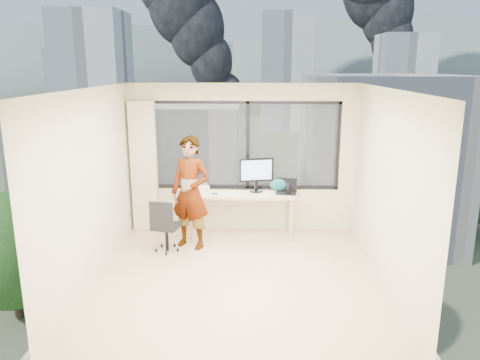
{
  "coord_description": "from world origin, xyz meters",
  "views": [
    {
      "loc": [
        0.25,
        -5.96,
        2.9
      ],
      "look_at": [
        0.0,
        1.0,
        1.15
      ],
      "focal_mm": 34.45,
      "sensor_mm": 36.0,
      "label": 1
    }
  ],
  "objects_px": {
    "chair": "(166,225)",
    "game_console": "(199,187)",
    "monitor": "(256,175)",
    "handbag": "(279,185)",
    "laptop": "(286,187)",
    "desk": "(241,214)",
    "person": "(190,193)"
  },
  "relations": [
    {
      "from": "chair",
      "to": "monitor",
      "type": "height_order",
      "value": "monitor"
    },
    {
      "from": "laptop",
      "to": "person",
      "type": "bearing_deg",
      "value": -150.11
    },
    {
      "from": "laptop",
      "to": "chair",
      "type": "bearing_deg",
      "value": -148.41
    },
    {
      "from": "game_console",
      "to": "desk",
      "type": "bearing_deg",
      "value": -35.54
    },
    {
      "from": "desk",
      "to": "chair",
      "type": "distance_m",
      "value": 1.4
    },
    {
      "from": "chair",
      "to": "handbag",
      "type": "xyz_separation_m",
      "value": [
        1.81,
        0.93,
        0.42
      ]
    },
    {
      "from": "person",
      "to": "handbag",
      "type": "relative_size",
      "value": 6.4
    },
    {
      "from": "person",
      "to": "desk",
      "type": "bearing_deg",
      "value": 57.47
    },
    {
      "from": "game_console",
      "to": "handbag",
      "type": "bearing_deg",
      "value": -21.67
    },
    {
      "from": "chair",
      "to": "laptop",
      "type": "distance_m",
      "value": 2.14
    },
    {
      "from": "chair",
      "to": "game_console",
      "type": "bearing_deg",
      "value": 80.98
    },
    {
      "from": "person",
      "to": "chair",
      "type": "bearing_deg",
      "value": -129.12
    },
    {
      "from": "person",
      "to": "monitor",
      "type": "bearing_deg",
      "value": 55.77
    },
    {
      "from": "monitor",
      "to": "game_console",
      "type": "height_order",
      "value": "monitor"
    },
    {
      "from": "person",
      "to": "monitor",
      "type": "xyz_separation_m",
      "value": [
        1.05,
        0.71,
        0.14
      ]
    },
    {
      "from": "person",
      "to": "laptop",
      "type": "relative_size",
      "value": 5.01
    },
    {
      "from": "laptop",
      "to": "handbag",
      "type": "bearing_deg",
      "value": 141.98
    },
    {
      "from": "chair",
      "to": "handbag",
      "type": "distance_m",
      "value": 2.08
    },
    {
      "from": "desk",
      "to": "person",
      "type": "relative_size",
      "value": 0.99
    },
    {
      "from": "game_console",
      "to": "laptop",
      "type": "relative_size",
      "value": 0.9
    },
    {
      "from": "desk",
      "to": "chair",
      "type": "height_order",
      "value": "chair"
    },
    {
      "from": "desk",
      "to": "monitor",
      "type": "height_order",
      "value": "monitor"
    },
    {
      "from": "chair",
      "to": "monitor",
      "type": "bearing_deg",
      "value": 45.24
    },
    {
      "from": "desk",
      "to": "game_console",
      "type": "height_order",
      "value": "game_console"
    },
    {
      "from": "monitor",
      "to": "handbag",
      "type": "xyz_separation_m",
      "value": [
        0.39,
        0.02,
        -0.19
      ]
    },
    {
      "from": "desk",
      "to": "handbag",
      "type": "relative_size",
      "value": 6.31
    },
    {
      "from": "laptop",
      "to": "handbag",
      "type": "height_order",
      "value": "laptop"
    },
    {
      "from": "desk",
      "to": "laptop",
      "type": "xyz_separation_m",
      "value": [
        0.77,
        0.02,
        0.49
      ]
    },
    {
      "from": "chair",
      "to": "handbag",
      "type": "height_order",
      "value": "handbag"
    },
    {
      "from": "person",
      "to": "monitor",
      "type": "distance_m",
      "value": 1.27
    },
    {
      "from": "desk",
      "to": "game_console",
      "type": "bearing_deg",
      "value": 163.03
    },
    {
      "from": "handbag",
      "to": "laptop",
      "type": "bearing_deg",
      "value": -68.59
    }
  ]
}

